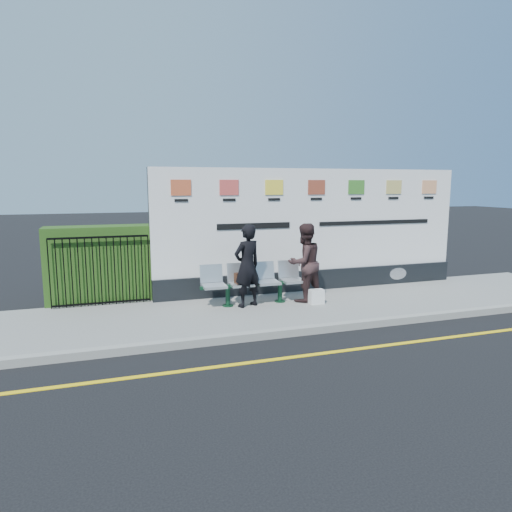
{
  "coord_description": "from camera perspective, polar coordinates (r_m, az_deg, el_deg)",
  "views": [
    {
      "loc": [
        -4.39,
        -6.43,
        2.75
      ],
      "look_at": [
        -1.44,
        2.57,
        1.25
      ],
      "focal_mm": 32.0,
      "sensor_mm": 36.0,
      "label": 1
    }
  ],
  "objects": [
    {
      "name": "ground",
      "position": [
        8.26,
        15.54,
        -10.79
      ],
      "size": [
        80.0,
        80.0,
        0.0
      ],
      "primitive_type": "plane",
      "color": "black"
    },
    {
      "name": "yellow_line",
      "position": [
        8.25,
        15.54,
        -10.77
      ],
      "size": [
        14.0,
        0.1,
        0.01
      ],
      "primitive_type": "cube",
      "color": "yellow",
      "rests_on": "ground"
    },
    {
      "name": "billboard",
      "position": [
        11.46,
        7.27,
        2.26
      ],
      "size": [
        8.0,
        0.3,
        3.0
      ],
      "color": "black",
      "rests_on": "pavement"
    },
    {
      "name": "railing",
      "position": [
        10.45,
        -18.85,
        -1.74
      ],
      "size": [
        2.05,
        0.06,
        1.54
      ],
      "primitive_type": null,
      "color": "black",
      "rests_on": "pavement"
    },
    {
      "name": "bench",
      "position": [
        10.1,
        -0.2,
        -4.63
      ],
      "size": [
        2.32,
        0.61,
        0.5
      ],
      "primitive_type": null,
      "rotation": [
        0.0,
        0.0,
        -0.01
      ],
      "color": "#B8BEC2",
      "rests_on": "pavement"
    },
    {
      "name": "pavement",
      "position": [
        10.31,
        7.82,
        -6.21
      ],
      "size": [
        14.0,
        3.0,
        0.12
      ],
      "primitive_type": "cube",
      "color": "gray",
      "rests_on": "ground"
    },
    {
      "name": "handbag_brown",
      "position": [
        9.94,
        -1.87,
        -2.72
      ],
      "size": [
        0.32,
        0.2,
        0.23
      ],
      "primitive_type": "cube",
      "rotation": [
        0.0,
        0.0,
        0.29
      ],
      "color": "black",
      "rests_on": "bench"
    },
    {
      "name": "woman_left",
      "position": [
        9.78,
        -1.11,
        -1.22
      ],
      "size": [
        0.76,
        0.63,
        1.79
      ],
      "primitive_type": "imported",
      "rotation": [
        0.0,
        0.0,
        3.5
      ],
      "color": "black",
      "rests_on": "pavement"
    },
    {
      "name": "carrier_bag_white",
      "position": [
        10.22,
        7.56,
        -5.06
      ],
      "size": [
        0.32,
        0.19,
        0.32
      ],
      "primitive_type": "cube",
      "color": "silver",
      "rests_on": "pavement"
    },
    {
      "name": "kerb",
      "position": [
        9.04,
        12.02,
        -8.45
      ],
      "size": [
        14.0,
        0.18,
        0.14
      ],
      "primitive_type": "cube",
      "color": "gray",
      "rests_on": "ground"
    },
    {
      "name": "hedge",
      "position": [
        10.88,
        -18.85,
        -0.91
      ],
      "size": [
        2.35,
        0.7,
        1.7
      ],
      "primitive_type": "cube",
      "color": "#274C16",
      "rests_on": "pavement"
    },
    {
      "name": "woman_right",
      "position": [
        10.28,
        6.08,
        -0.83
      ],
      "size": [
        1.01,
        0.88,
        1.77
      ],
      "primitive_type": "imported",
      "rotation": [
        0.0,
        0.0,
        3.42
      ],
      "color": "#322121",
      "rests_on": "pavement"
    }
  ]
}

